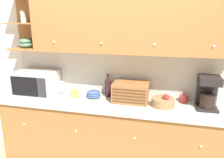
# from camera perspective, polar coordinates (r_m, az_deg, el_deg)

# --- Properties ---
(ground_plane) EXTENTS (24.00, 24.00, 0.00)m
(ground_plane) POSITION_cam_1_polar(r_m,az_deg,el_deg) (3.46, 0.85, -18.87)
(ground_plane) COLOR tan
(wall_back) EXTENTS (5.24, 0.06, 2.60)m
(wall_back) POSITION_cam_1_polar(r_m,az_deg,el_deg) (2.96, 1.08, 2.71)
(wall_back) COLOR white
(wall_back) RESTS_ON ground_plane
(counter_unit) EXTENTS (2.86, 0.62, 0.95)m
(counter_unit) POSITION_cam_1_polar(r_m,az_deg,el_deg) (2.97, -0.42, -14.45)
(counter_unit) COLOR #A36B38
(counter_unit) RESTS_ON ground_plane
(backsplash_panel) EXTENTS (2.84, 0.01, 0.60)m
(backsplash_panel) POSITION_cam_1_polar(r_m,az_deg,el_deg) (2.93, 0.92, 1.59)
(backsplash_panel) COLOR beige
(backsplash_panel) RESTS_ON counter_unit
(upper_cabinets) EXTENTS (2.84, 0.35, 0.71)m
(upper_cabinets) POSITION_cam_1_polar(r_m,az_deg,el_deg) (2.66, 3.79, 14.42)
(upper_cabinets) COLOR #A36B38
(upper_cabinets) RESTS_ON backsplash_panel
(microwave) EXTENTS (0.54, 0.41, 0.32)m
(microwave) POSITION_cam_1_polar(r_m,az_deg,el_deg) (3.18, -19.05, -0.86)
(microwave) COLOR silver
(microwave) RESTS_ON counter_unit
(wine_glass) EXTENTS (0.08, 0.08, 0.21)m
(wine_glass) POSITION_cam_1_polar(r_m,az_deg,el_deg) (2.98, -12.72, -1.74)
(wine_glass) COLOR silver
(wine_glass) RESTS_ON counter_unit
(mug) EXTENTS (0.11, 0.09, 0.10)m
(mug) POSITION_cam_1_polar(r_m,az_deg,el_deg) (2.92, -9.68, -3.83)
(mug) COLOR gold
(mug) RESTS_ON counter_unit
(bowl_stack_on_counter) EXTENTS (0.20, 0.20, 0.09)m
(bowl_stack_on_counter) POSITION_cam_1_polar(r_m,az_deg,el_deg) (2.91, -4.87, -3.91)
(bowl_stack_on_counter) COLOR #3D5B93
(bowl_stack_on_counter) RESTS_ON counter_unit
(wine_bottle) EXTENTS (0.08, 0.08, 0.31)m
(wine_bottle) POSITION_cam_1_polar(r_m,az_deg,el_deg) (2.89, -1.08, -1.94)
(wine_bottle) COLOR black
(wine_bottle) RESTS_ON counter_unit
(bread_box) EXTENTS (0.44, 0.31, 0.24)m
(bread_box) POSITION_cam_1_polar(r_m,az_deg,el_deg) (2.74, 4.92, -3.44)
(bread_box) COLOR #996033
(bread_box) RESTS_ON counter_unit
(fruit_basket) EXTENTS (0.27, 0.27, 0.16)m
(fruit_basket) POSITION_cam_1_polar(r_m,az_deg,el_deg) (2.68, 13.17, -5.83)
(fruit_basket) COLOR #937047
(fruit_basket) RESTS_ON counter_unit
(mug_blue_second) EXTENTS (0.11, 0.09, 0.09)m
(mug_blue_second) POSITION_cam_1_polar(r_m,az_deg,el_deg) (2.87, 18.21, -4.91)
(mug_blue_second) COLOR #B73D38
(mug_blue_second) RESTS_ON counter_unit
(coffee_maker) EXTENTS (0.23, 0.25, 0.39)m
(coffee_maker) POSITION_cam_1_polar(r_m,az_deg,el_deg) (2.74, 23.76, -3.14)
(coffee_maker) COLOR black
(coffee_maker) RESTS_ON counter_unit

